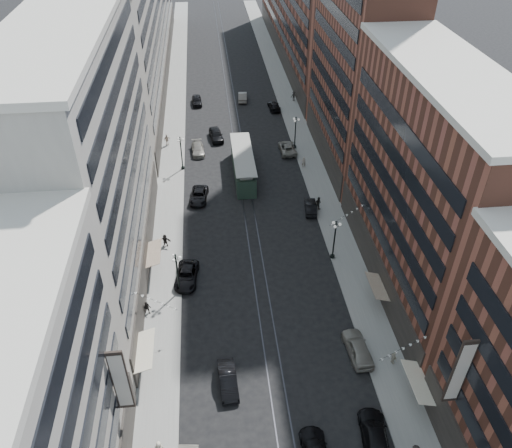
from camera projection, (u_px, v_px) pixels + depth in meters
name	position (u px, v px, depth m)	size (l,w,h in m)	color
ground	(239.00, 151.00, 82.31)	(220.00, 220.00, 0.00)	black
sidewalk_west	(174.00, 127.00, 89.29)	(4.00, 180.00, 0.15)	gray
sidewalk_east	(295.00, 121.00, 91.10)	(4.00, 180.00, 0.15)	gray
rail_west	(231.00, 124.00, 90.18)	(0.12, 180.00, 0.02)	#2D2D33
rail_east	(239.00, 124.00, 90.29)	(0.12, 180.00, 0.02)	#2D2D33
building_west_mid	(92.00, 166.00, 51.05)	(8.00, 36.00, 28.00)	#9A9589
building_west_far	(142.00, 13.00, 101.60)	(8.00, 90.00, 26.00)	#9A9589
building_east_mid	(426.00, 190.00, 51.09)	(8.00, 30.00, 24.00)	brown
building_east_tower	(363.00, 22.00, 67.86)	(8.00, 26.00, 42.00)	brown
building_east_far	(298.00, 3.00, 112.14)	(8.00, 72.00, 24.00)	brown
lamppost_sw_far	(177.00, 272.00, 54.31)	(1.03, 1.14, 5.52)	black
lamppost_sw_mid	(181.00, 152.00, 75.72)	(1.03, 1.14, 5.52)	black
lamppost_se_far	(335.00, 238.00, 59.00)	(1.03, 1.14, 5.52)	black
lamppost_se_mid	(295.00, 131.00, 81.20)	(1.03, 1.14, 5.52)	black
streetcar	(243.00, 165.00, 75.25)	(2.99, 13.52, 3.74)	#24392C
car_2	(187.00, 276.00, 57.32)	(2.42, 5.24, 1.46)	black
car_3	(375.00, 435.00, 41.74)	(2.21, 5.44, 1.58)	black
car_4	(358.00, 348.00, 48.89)	(2.06, 5.11, 1.74)	gray
car_5	(228.00, 380.00, 46.04)	(1.59, 4.56, 1.50)	black
pedestrian_2	(147.00, 308.00, 52.91)	(0.83, 0.45, 1.70)	black
pedestrian_4	(393.00, 358.00, 47.85)	(0.92, 0.42, 1.57)	#BBB29B
car_7	(199.00, 196.00, 70.50)	(2.32, 5.04, 1.40)	black
car_8	(198.00, 149.00, 81.36)	(1.97, 4.84, 1.40)	gray
car_9	(197.00, 100.00, 96.82)	(1.81, 4.51, 1.54)	black
car_10	(310.00, 207.00, 68.34)	(1.48, 4.23, 1.39)	black
car_11	(287.00, 148.00, 81.63)	(2.45, 5.32, 1.48)	gray
car_12	(274.00, 106.00, 94.94)	(1.94, 4.78, 1.39)	black
car_13	(216.00, 135.00, 85.09)	(2.03, 5.05, 1.72)	black
car_14	(243.00, 97.00, 98.24)	(1.63, 4.69, 1.54)	slate
pedestrian_5	(165.00, 240.00, 62.03)	(1.58, 0.45, 1.70)	black
pedestrian_6	(167.00, 140.00, 83.06)	(1.14, 0.52, 1.94)	beige
pedestrian_7	(318.00, 203.00, 68.49)	(0.88, 0.49, 1.82)	black
pedestrian_8	(304.00, 162.00, 77.26)	(0.66, 0.43, 1.80)	gray
pedestrian_9	(294.00, 96.00, 97.71)	(1.23, 0.51, 1.90)	black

